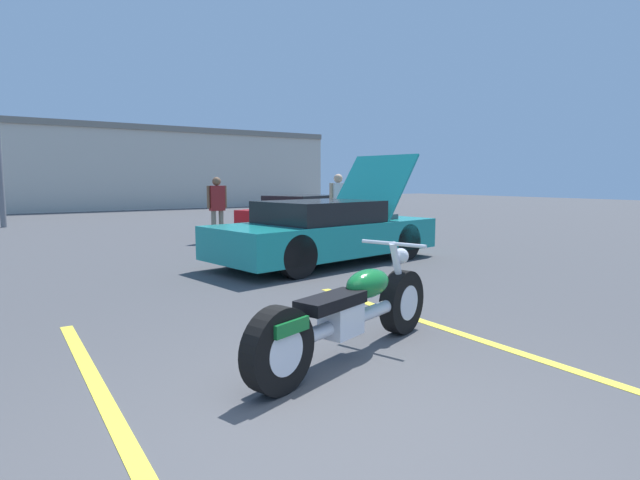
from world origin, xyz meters
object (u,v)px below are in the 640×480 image
(spectator_near_motorcycle, at_px, (338,201))
(spectator_by_show_car, at_px, (217,204))
(parked_car_right_row, at_px, (305,212))
(show_car_hood_open, at_px, (327,232))
(motorcycle, at_px, (350,314))

(spectator_near_motorcycle, xyz_separation_m, spectator_by_show_car, (-2.64, 1.52, -0.05))
(parked_car_right_row, bearing_deg, spectator_by_show_car, -178.72)
(show_car_hood_open, relative_size, spectator_by_show_car, 2.89)
(motorcycle, bearing_deg, show_car_hood_open, 39.59)
(parked_car_right_row, bearing_deg, motorcycle, -143.11)
(motorcycle, xyz_separation_m, show_car_hood_open, (2.68, 4.32, 0.19))
(motorcycle, relative_size, spectator_near_motorcycle, 1.42)
(motorcycle, distance_m, parked_car_right_row, 11.66)
(parked_car_right_row, xyz_separation_m, spectator_near_motorcycle, (-0.96, -3.18, 0.49))
(show_car_hood_open, bearing_deg, spectator_by_show_car, 87.64)
(motorcycle, relative_size, spectator_by_show_car, 1.48)
(motorcycle, height_order, show_car_hood_open, show_car_hood_open)
(show_car_hood_open, relative_size, spectator_near_motorcycle, 2.76)
(motorcycle, bearing_deg, spectator_by_show_car, 57.07)
(parked_car_right_row, bearing_deg, spectator_near_motorcycle, -130.26)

